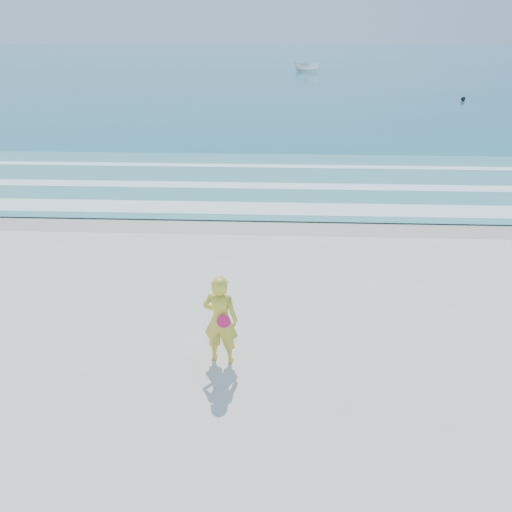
{
  "coord_description": "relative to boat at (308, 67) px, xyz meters",
  "views": [
    {
      "loc": [
        0.47,
        -7.3,
        6.22
      ],
      "look_at": [
        -0.05,
        4.0,
        1.0
      ],
      "focal_mm": 35.0,
      "sensor_mm": 36.0,
      "label": 1
    }
  ],
  "objects": [
    {
      "name": "foam_near",
      "position": [
        -4.44,
        -60.91,
        -0.76
      ],
      "size": [
        400.0,
        1.4,
        0.01
      ],
      "primitive_type": "cube",
      "color": "white",
      "rests_on": "shallow"
    },
    {
      "name": "wet_sand",
      "position": [
        -4.44,
        -62.21,
        -0.81
      ],
      "size": [
        400.0,
        2.4,
        0.0
      ],
      "primitive_type": "cube",
      "color": "#B2A893",
      "rests_on": "ground"
    },
    {
      "name": "ocean",
      "position": [
        -4.44,
        33.79,
        -0.8
      ],
      "size": [
        400.0,
        190.0,
        0.04
      ],
      "primitive_type": "cube",
      "color": "#19727F",
      "rests_on": "ground"
    },
    {
      "name": "boat",
      "position": [
        0.0,
        0.0,
        0.0
      ],
      "size": [
        4.3,
        2.82,
        1.55
      ],
      "primitive_type": "imported",
      "rotation": [
        0.0,
        0.0,
        1.21
      ],
      "color": "white",
      "rests_on": "ocean"
    },
    {
      "name": "foam_far",
      "position": [
        -4.44,
        -54.71,
        -0.76
      ],
      "size": [
        400.0,
        0.6,
        0.01
      ],
      "primitive_type": "cube",
      "color": "white",
      "rests_on": "shallow"
    },
    {
      "name": "shallow",
      "position": [
        -4.44,
        -57.21,
        -0.77
      ],
      "size": [
        400.0,
        10.0,
        0.01
      ],
      "primitive_type": "cube",
      "color": "#59B7AD",
      "rests_on": "ocean"
    },
    {
      "name": "foam_mid",
      "position": [
        -4.44,
        -58.01,
        -0.76
      ],
      "size": [
        400.0,
        0.9,
        0.01
      ],
      "primitive_type": "cube",
      "color": "white",
      "rests_on": "shallow"
    },
    {
      "name": "buoy",
      "position": [
        12.61,
        -30.76,
        -0.58
      ],
      "size": [
        0.4,
        0.4,
        0.4
      ],
      "primitive_type": "sphere",
      "color": "black",
      "rests_on": "ocean"
    },
    {
      "name": "ground",
      "position": [
        -4.44,
        -71.21,
        -0.82
      ],
      "size": [
        400.0,
        400.0,
        0.0
      ],
      "primitive_type": "plane",
      "color": "silver",
      "rests_on": "ground"
    },
    {
      "name": "woman",
      "position": [
        -5.06,
        -70.16,
        0.14
      ],
      "size": [
        0.77,
        0.57,
        1.92
      ],
      "color": "yellow",
      "rests_on": "ground"
    }
  ]
}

